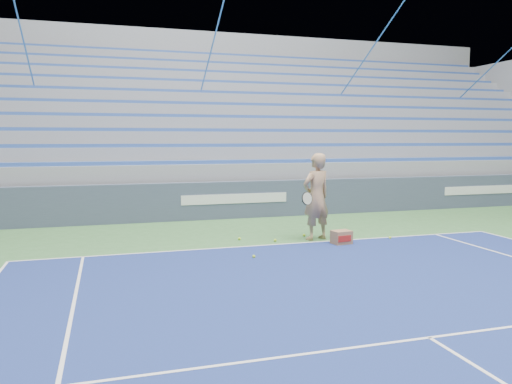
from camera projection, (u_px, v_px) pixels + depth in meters
The scene contains 9 objects.
sponsor_barrier at pixel (234, 200), 14.88m from camera, with size 30.00×0.32×1.10m.
bleachers at pixel (199, 139), 20.14m from camera, with size 31.00×9.15×7.30m.
tennis_player at pixel (316, 197), 11.62m from camera, with size 1.03×0.96×2.03m.
ball_box at pixel (341, 237), 11.19m from camera, with size 0.45×0.37×0.31m.
tennis_ball_0 at pixel (254, 257), 9.89m from camera, with size 0.07×0.07×0.07m, color #C3EC30.
tennis_ball_1 at pixel (304, 235), 12.10m from camera, with size 0.07×0.07×0.07m, color #C3EC30.
tennis_ball_2 at pixel (390, 238), 11.78m from camera, with size 0.07×0.07×0.07m, color #C3EC30.
tennis_ball_3 at pixel (275, 240), 11.48m from camera, with size 0.07×0.07×0.07m, color #C3EC30.
tennis_ball_4 at pixel (239, 239), 11.66m from camera, with size 0.07×0.07×0.07m, color #C3EC30.
Camera 1 is at (-3.60, 1.54, 2.35)m, focal length 35.00 mm.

